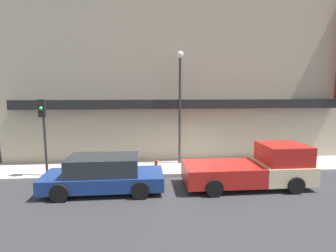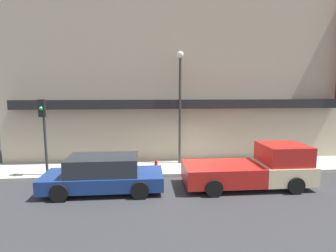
# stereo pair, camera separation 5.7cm
# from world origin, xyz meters

# --- Properties ---
(ground_plane) EXTENTS (80.00, 80.00, 0.00)m
(ground_plane) POSITION_xyz_m (0.00, 0.00, 0.00)
(ground_plane) COLOR #2D2D30
(sidewalk) EXTENTS (36.00, 2.65, 0.17)m
(sidewalk) POSITION_xyz_m (0.00, 1.33, 0.08)
(sidewalk) COLOR #ADA89E
(sidewalk) RESTS_ON ground
(building) EXTENTS (19.80, 3.80, 11.98)m
(building) POSITION_xyz_m (0.01, 4.14, 5.97)
(building) COLOR tan
(building) RESTS_ON ground
(pickup_truck) EXTENTS (5.46, 2.23, 1.85)m
(pickup_truck) POSITION_xyz_m (2.74, -1.47, 0.81)
(pickup_truck) COLOR beige
(pickup_truck) RESTS_ON ground
(parked_car) EXTENTS (4.88, 2.12, 1.49)m
(parked_car) POSITION_xyz_m (-3.76, -1.47, 0.73)
(parked_car) COLOR navy
(parked_car) RESTS_ON ground
(fire_hydrant) EXTENTS (0.16, 0.16, 0.60)m
(fire_hydrant) POSITION_xyz_m (-1.50, 0.53, 0.47)
(fire_hydrant) COLOR red
(fire_hydrant) RESTS_ON sidewalk
(street_lamp) EXTENTS (0.36, 0.36, 6.06)m
(street_lamp) POSITION_xyz_m (-0.13, 1.90, 3.91)
(street_lamp) COLOR #2D2D2D
(street_lamp) RESTS_ON sidewalk
(traffic_light) EXTENTS (0.28, 0.42, 3.60)m
(traffic_light) POSITION_xyz_m (-6.69, 0.29, 2.65)
(traffic_light) COLOR #2D2D2D
(traffic_light) RESTS_ON sidewalk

